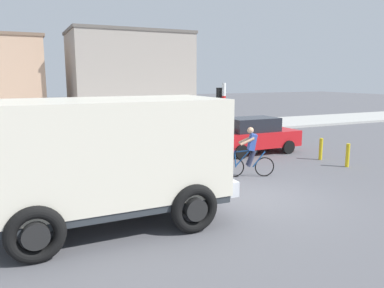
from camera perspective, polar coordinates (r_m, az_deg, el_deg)
name	(u,v)px	position (r m, az deg, el deg)	size (l,w,h in m)	color
ground_plane	(256,197)	(11.03, 9.70, -7.90)	(120.00, 120.00, 0.00)	#56565B
sidewalk_far	(128,132)	(23.26, -9.69, 1.81)	(80.00, 5.00, 0.16)	#ADADA8
truck_foreground	(107,154)	(8.70, -12.75, -1.51)	(5.44, 2.89, 2.90)	silver
cyclist	(250,152)	(12.96, 8.81, -1.22)	(1.63, 0.73, 1.72)	black
traffic_light_pole	(222,119)	(12.06, 4.61, 3.82)	(0.24, 0.43, 3.20)	red
car_red_near	(55,140)	(16.53, -20.00, 0.57)	(4.30, 2.64, 1.60)	#B7B7BC
car_white_mid	(254,135)	(17.14, 9.34, 1.37)	(4.01, 1.89, 1.60)	red
pedestrian_near_kerb	(180,127)	(19.29, -1.80, 2.55)	(0.34, 0.22, 1.62)	#2D334C
bollard_near	(348,155)	(15.48, 22.51, -1.59)	(0.14, 0.14, 0.90)	gold
bollard_far	(321,149)	(16.43, 18.93, -0.72)	(0.14, 0.14, 0.90)	gold
building_mid_block	(130,78)	(28.76, -9.43, 9.86)	(8.59, 5.58, 6.63)	#9E9389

